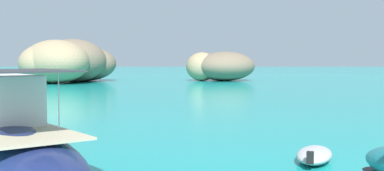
% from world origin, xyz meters
% --- Properties ---
extents(islet_large, '(15.39, 20.05, 6.11)m').
position_xyz_m(islet_large, '(-16.78, 61.73, 2.85)').
color(islet_large, '#9E8966').
rests_on(islet_large, ground).
extents(islet_small, '(12.72, 12.55, 4.39)m').
position_xyz_m(islet_small, '(5.03, 66.74, 2.12)').
color(islet_small, '#756651').
rests_on(islet_small, ground).
extents(dinghy_tender, '(1.90, 2.86, 0.58)m').
position_xyz_m(dinghy_tender, '(4.79, 9.49, 0.22)').
color(dinghy_tender, '#B2B2B2').
rests_on(dinghy_tender, ground).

